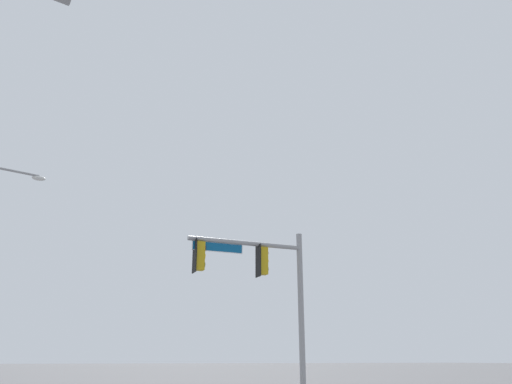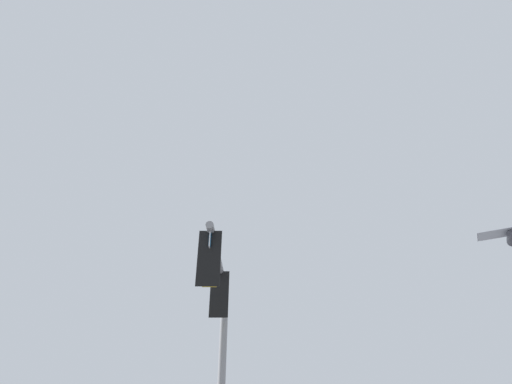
% 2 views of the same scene
% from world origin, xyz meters
% --- Properties ---
extents(signal_pole_near, '(4.93, 0.57, 6.28)m').
position_xyz_m(signal_pole_near, '(-4.63, -6.71, 4.40)').
color(signal_pole_near, gray).
rests_on(signal_pole_near, ground_plane).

